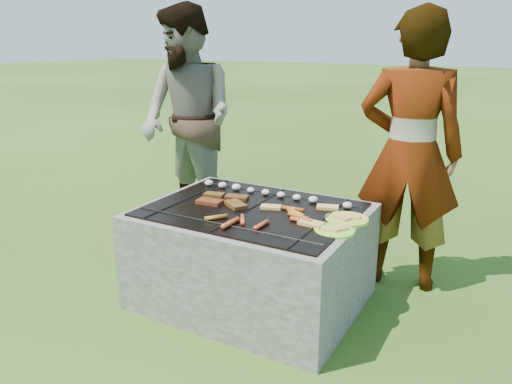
# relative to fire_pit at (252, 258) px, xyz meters

# --- Properties ---
(lawn) EXTENTS (60.00, 60.00, 0.00)m
(lawn) POSITION_rel_fire_pit_xyz_m (0.00, 0.00, -0.28)
(lawn) COLOR #214210
(lawn) RESTS_ON ground
(fire_pit) EXTENTS (1.30, 1.00, 0.62)m
(fire_pit) POSITION_rel_fire_pit_xyz_m (0.00, 0.00, 0.00)
(fire_pit) COLOR #A1988F
(fire_pit) RESTS_ON ground
(mushrooms) EXTENTS (1.06, 0.06, 0.04)m
(mushrooms) POSITION_rel_fire_pit_xyz_m (-0.05, 0.27, 0.35)
(mushrooms) COLOR beige
(mushrooms) RESTS_ON fire_pit
(pork_slabs) EXTENTS (0.39, 0.27, 0.02)m
(pork_slabs) POSITION_rel_fire_pit_xyz_m (-0.21, 0.02, 0.34)
(pork_slabs) COLOR #8C5D19
(pork_slabs) RESTS_ON fire_pit
(sausages) EXTENTS (0.56, 0.47, 0.03)m
(sausages) POSITION_rel_fire_pit_xyz_m (0.17, -0.14, 0.34)
(sausages) COLOR #B85C1E
(sausages) RESTS_ON fire_pit
(bread_on_grate) EXTENTS (0.46, 0.40, 0.02)m
(bread_on_grate) POSITION_rel_fire_pit_xyz_m (0.32, 0.05, 0.34)
(bread_on_grate) COLOR tan
(bread_on_grate) RESTS_ON fire_pit
(plate_far) EXTENTS (0.32, 0.32, 0.03)m
(plate_far) POSITION_rel_fire_pit_xyz_m (0.56, 0.10, 0.33)
(plate_far) COLOR yellow
(plate_far) RESTS_ON fire_pit
(plate_near) EXTENTS (0.23, 0.23, 0.03)m
(plate_near) POSITION_rel_fire_pit_xyz_m (0.56, -0.10, 0.33)
(plate_near) COLOR #D5FF3C
(plate_near) RESTS_ON fire_pit
(cook) EXTENTS (0.71, 0.53, 1.78)m
(cook) POSITION_rel_fire_pit_xyz_m (0.75, 0.69, 0.61)
(cook) COLOR gray
(cook) RESTS_ON ground
(bystander) EXTENTS (1.06, 0.93, 1.87)m
(bystander) POSITION_rel_fire_pit_xyz_m (-1.11, 0.89, 0.65)
(bystander) COLOR gray
(bystander) RESTS_ON ground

